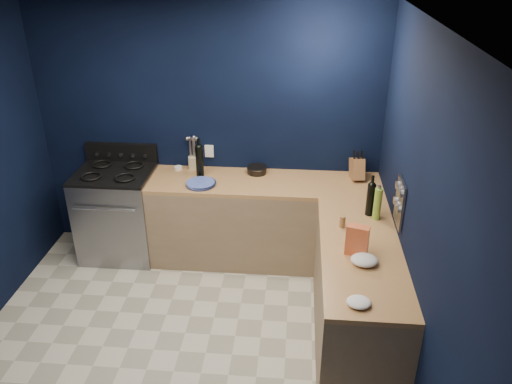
# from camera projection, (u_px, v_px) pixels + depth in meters

# --- Properties ---
(floor) EXTENTS (3.50, 3.50, 0.02)m
(floor) POSITION_uv_depth(u_px,v_px,m) (180.00, 352.00, 4.22)
(floor) COLOR beige
(floor) RESTS_ON ground
(ceiling) EXTENTS (3.50, 3.50, 0.02)m
(ceiling) POSITION_uv_depth(u_px,v_px,m) (150.00, 23.00, 3.04)
(ceiling) COLOR silver
(ceiling) RESTS_ON ground
(wall_back) EXTENTS (3.50, 0.02, 2.60)m
(wall_back) POSITION_uv_depth(u_px,v_px,m) (209.00, 130.00, 5.20)
(wall_back) COLOR black
(wall_back) RESTS_ON ground
(wall_right) EXTENTS (0.02, 3.50, 2.60)m
(wall_right) POSITION_uv_depth(u_px,v_px,m) (419.00, 225.00, 3.50)
(wall_right) COLOR black
(wall_right) RESTS_ON ground
(cab_back) EXTENTS (2.30, 0.63, 0.86)m
(cab_back) POSITION_uv_depth(u_px,v_px,m) (264.00, 222.00, 5.25)
(cab_back) COLOR #8D7357
(cab_back) RESTS_ON floor
(top_back) EXTENTS (2.30, 0.63, 0.04)m
(top_back) POSITION_uv_depth(u_px,v_px,m) (265.00, 183.00, 5.05)
(top_back) COLOR brown
(top_back) RESTS_ON cab_back
(cab_right) EXTENTS (0.63, 1.67, 0.86)m
(cab_right) POSITION_uv_depth(u_px,v_px,m) (356.00, 297.00, 4.17)
(cab_right) COLOR #8D7357
(cab_right) RESTS_ON floor
(top_right) EXTENTS (0.63, 1.67, 0.04)m
(top_right) POSITION_uv_depth(u_px,v_px,m) (361.00, 251.00, 3.96)
(top_right) COLOR brown
(top_right) RESTS_ON cab_right
(gas_range) EXTENTS (0.76, 0.66, 0.92)m
(gas_range) POSITION_uv_depth(u_px,v_px,m) (119.00, 214.00, 5.34)
(gas_range) COLOR gray
(gas_range) RESTS_ON floor
(oven_door) EXTENTS (0.59, 0.02, 0.42)m
(oven_door) POSITION_uv_depth(u_px,v_px,m) (109.00, 231.00, 5.07)
(oven_door) COLOR black
(oven_door) RESTS_ON gas_range
(cooktop) EXTENTS (0.76, 0.66, 0.03)m
(cooktop) POSITION_uv_depth(u_px,v_px,m) (113.00, 173.00, 5.13)
(cooktop) COLOR black
(cooktop) RESTS_ON gas_range
(backguard) EXTENTS (0.76, 0.06, 0.20)m
(backguard) POSITION_uv_depth(u_px,v_px,m) (122.00, 152.00, 5.35)
(backguard) COLOR black
(backguard) RESTS_ON gas_range
(spice_panel) EXTENTS (0.02, 0.28, 0.38)m
(spice_panel) POSITION_uv_depth(u_px,v_px,m) (400.00, 203.00, 4.04)
(spice_panel) COLOR gray
(spice_panel) RESTS_ON wall_right
(wall_outlet) EXTENTS (0.09, 0.02, 0.13)m
(wall_outlet) POSITION_uv_depth(u_px,v_px,m) (209.00, 151.00, 5.28)
(wall_outlet) COLOR white
(wall_outlet) RESTS_ON wall_back
(plate_stack) EXTENTS (0.30, 0.30, 0.04)m
(plate_stack) POSITION_uv_depth(u_px,v_px,m) (200.00, 184.00, 4.96)
(plate_stack) COLOR #3D4D9C
(plate_stack) RESTS_ON top_back
(ramekin) EXTENTS (0.09, 0.09, 0.03)m
(ramekin) POSITION_uv_depth(u_px,v_px,m) (178.00, 168.00, 5.30)
(ramekin) COLOR white
(ramekin) RESTS_ON top_back
(utensil_crock) EXTENTS (0.13, 0.13, 0.13)m
(utensil_crock) POSITION_uv_depth(u_px,v_px,m) (193.00, 162.00, 5.30)
(utensil_crock) COLOR beige
(utensil_crock) RESTS_ON top_back
(wine_bottle_back) EXTENTS (0.08, 0.08, 0.32)m
(wine_bottle_back) POSITION_uv_depth(u_px,v_px,m) (200.00, 161.00, 5.09)
(wine_bottle_back) COLOR black
(wine_bottle_back) RESTS_ON top_back
(lemon_basket) EXTENTS (0.20, 0.20, 0.07)m
(lemon_basket) POSITION_uv_depth(u_px,v_px,m) (257.00, 170.00, 5.20)
(lemon_basket) COLOR black
(lemon_basket) RESTS_ON top_back
(knife_block) EXTENTS (0.15, 0.26, 0.26)m
(knife_block) POSITION_uv_depth(u_px,v_px,m) (357.00, 169.00, 5.06)
(knife_block) COLOR brown
(knife_block) RESTS_ON top_back
(wine_bottle_right) EXTENTS (0.09, 0.09, 0.29)m
(wine_bottle_right) POSITION_uv_depth(u_px,v_px,m) (370.00, 200.00, 4.38)
(wine_bottle_right) COLOR black
(wine_bottle_right) RESTS_ON top_right
(oil_bottle) EXTENTS (0.07, 0.07, 0.29)m
(oil_bottle) POSITION_uv_depth(u_px,v_px,m) (377.00, 204.00, 4.32)
(oil_bottle) COLOR #7FAD35
(oil_bottle) RESTS_ON top_right
(spice_jar_near) EXTENTS (0.05, 0.05, 0.10)m
(spice_jar_near) POSITION_uv_depth(u_px,v_px,m) (342.00, 222.00, 4.23)
(spice_jar_near) COLOR olive
(spice_jar_near) RESTS_ON top_right
(spice_jar_far) EXTENTS (0.06, 0.06, 0.09)m
(spice_jar_far) POSITION_uv_depth(u_px,v_px,m) (354.00, 235.00, 4.06)
(spice_jar_far) COLOR olive
(spice_jar_far) RESTS_ON top_right
(crouton_bag) EXTENTS (0.18, 0.12, 0.25)m
(crouton_bag) POSITION_uv_depth(u_px,v_px,m) (357.00, 240.00, 3.84)
(crouton_bag) COLOR red
(crouton_bag) RESTS_ON top_right
(towel_front) EXTENTS (0.24, 0.21, 0.07)m
(towel_front) POSITION_uv_depth(u_px,v_px,m) (364.00, 260.00, 3.76)
(towel_front) COLOR white
(towel_front) RESTS_ON top_right
(towel_end) EXTENTS (0.20, 0.19, 0.05)m
(towel_end) POSITION_uv_depth(u_px,v_px,m) (359.00, 302.00, 3.35)
(towel_end) COLOR white
(towel_end) RESTS_ON top_right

